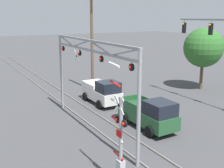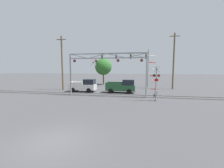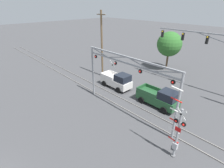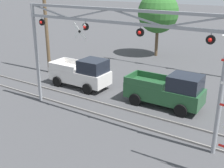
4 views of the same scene
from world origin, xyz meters
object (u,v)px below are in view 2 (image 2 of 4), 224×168
utility_pole_right (174,61)px  background_tree_beyond_span (103,67)px  traffic_signal_span (135,61)px  pickup_truck_following (84,86)px  crossing_signal_mast (156,84)px  pickup_truck_lead (122,86)px  utility_pole_left (62,63)px  crossing_gantry (107,65)px

utility_pole_right → background_tree_beyond_span: utility_pole_right is taller
traffic_signal_span → pickup_truck_following: (-8.28, -8.18, -4.51)m
utility_pole_right → crossing_signal_mast: bearing=-110.9°
traffic_signal_span → pickup_truck_lead: (-1.71, -8.03, -4.50)m
utility_pole_right → background_tree_beyond_span: (-15.13, 5.32, -1.06)m
utility_pole_left → utility_pole_right: (20.39, 4.96, 0.42)m
crossing_gantry → pickup_truck_following: bearing=143.9°
utility_pole_right → background_tree_beyond_span: 16.07m
background_tree_beyond_span → pickup_truck_lead: bearing=-62.4°
crossing_gantry → utility_pole_right: bearing=41.6°
crossing_gantry → pickup_truck_following: (-4.75, 3.46, -3.44)m
utility_pole_left → utility_pole_right: utility_pole_right is taller
utility_pole_right → pickup_truck_lead: bearing=-146.2°
crossing_signal_mast → background_tree_beyond_span: size_ratio=0.87×
crossing_gantry → crossing_signal_mast: crossing_gantry is taller
crossing_signal_mast → pickup_truck_lead: size_ratio=1.19×
pickup_truck_lead → utility_pole_right: 11.86m
pickup_truck_following → traffic_signal_span: bearing=44.6°
pickup_truck_lead → utility_pole_right: (9.14, 6.12, 4.42)m
crossing_gantry → utility_pole_left: 10.58m
traffic_signal_span → utility_pole_right: 7.67m
crossing_gantry → utility_pole_left: utility_pole_left is taller
traffic_signal_span → crossing_gantry: bearing=-106.9°
traffic_signal_span → pickup_truck_lead: size_ratio=2.22×
crossing_gantry → background_tree_beyond_span: 15.62m
crossing_signal_mast → traffic_signal_span: 14.14m
traffic_signal_span → utility_pole_left: 14.68m
utility_pole_left → pickup_truck_lead: bearing=-5.9°
crossing_signal_mast → utility_pole_left: bearing=157.9°
crossing_signal_mast → pickup_truck_lead: crossing_signal_mast is taller
crossing_signal_mast → background_tree_beyond_span: bearing=122.7°
utility_pole_right → pickup_truck_following: bearing=-158.2°
traffic_signal_span → pickup_truck_lead: bearing=-102.0°
utility_pole_right → crossing_gantry: bearing=-138.4°
traffic_signal_span → utility_pole_right: size_ratio=0.99×
crossing_signal_mast → pickup_truck_following: (-11.34, 5.19, -1.08)m
traffic_signal_span → pickup_truck_following: 12.49m
crossing_gantry → background_tree_beyond_span: background_tree_beyond_span is taller
pickup_truck_following → utility_pole_right: (15.71, 6.27, 4.43)m
crossing_signal_mast → utility_pole_right: (4.37, 11.46, 3.35)m
traffic_signal_span → pickup_truck_following: size_ratio=2.33×
crossing_signal_mast → pickup_truck_lead: (-4.76, 5.34, -1.08)m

